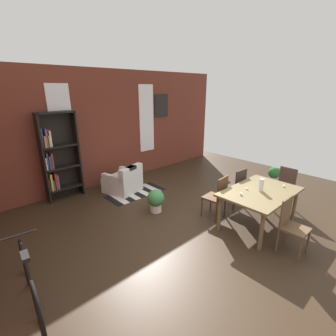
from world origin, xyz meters
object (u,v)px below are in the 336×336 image
Objects in this scene: potted_plant_by_shelf at (274,174)px; bicycle_second at (30,282)px; dining_table at (260,195)px; bookshelf_tall at (58,157)px; dining_chair_far_left at (217,196)px; dining_chair_near_left at (291,224)px; armchair_white at (124,182)px; dining_chair_far_right at (236,187)px; potted_plant_corner at (156,200)px; dining_chair_head_right at (284,187)px; vase_on_table at (261,185)px.

bicycle_second is at bearing 177.95° from potted_plant_by_shelf.
bookshelf_tall reaches higher than dining_table.
bookshelf_tall is at bearing 121.00° from dining_table.
bicycle_second is 6.40m from potted_plant_by_shelf.
bookshelf_tall is (-2.06, 3.27, 0.56)m from dining_chair_far_left.
armchair_white is (-0.68, 4.07, -0.23)m from dining_chair_near_left.
dining_chair_far_right is at bearing -61.18° from armchair_white.
potted_plant_corner is (-0.10, -1.47, 0.01)m from armchair_white.
bicycle_second is at bearing 168.45° from dining_chair_head_right.
vase_on_table is 0.16× the size of bicycle_second.
potted_plant_by_shelf is at bearing 1.07° from dining_chair_far_left.
dining_table is 2.65m from potted_plant_by_shelf.
dining_chair_head_right is 5.19m from bicycle_second.
dining_chair_near_left is 1.68m from dining_chair_far_right.
dining_chair_far_left is 1.00× the size of dining_chair_far_right.
bookshelf_tall is 3.42m from bicycle_second.
dining_chair_far_left is 0.72m from dining_chair_far_right.
dining_chair_near_left is at bearing -115.19° from vase_on_table.
dining_chair_far_left is (-0.36, 0.76, -0.17)m from dining_table.
dining_table is at bearing 64.37° from dining_chair_near_left.
bicycle_second reaches higher than dining_table.
potted_plant_corner is at bearing -59.65° from bookshelf_tall.
bookshelf_tall is at bearing 120.93° from vase_on_table.
dining_chair_head_right is 5.43m from bookshelf_tall.
bookshelf_tall is at bearing 113.27° from dining_chair_near_left.
armchair_white is (-1.05, 3.31, -0.40)m from dining_table.
dining_table is 0.85m from dining_chair_far_right.
armchair_white reaches higher than potted_plant_corner.
bicycle_second is at bearing 153.10° from dining_chair_near_left.
potted_plant_by_shelf is at bearing -15.90° from potted_plant_corner.
potted_plant_corner is at bearing 16.31° from bicycle_second.
dining_chair_far_right is 2.93m from armchair_white.
dining_chair_far_right reaches higher than armchair_white.
bookshelf_tall reaches higher than potted_plant_corner.
vase_on_table is 0.27× the size of dining_chair_head_right.
dining_chair_near_left is at bearing -80.45° from armchair_white.
dining_chair_far_left is 1.36m from potted_plant_corner.
dining_chair_near_left is 2.73m from potted_plant_corner.
vase_on_table reaches higher than armchair_white.
dining_chair_near_left is at bearing -153.90° from dining_chair_head_right.
dining_chair_near_left is 0.44× the size of bookshelf_tall.
dining_chair_near_left reaches higher than potted_plant_corner.
dining_table is 0.75× the size of bookshelf_tall.
potted_plant_by_shelf is 3.78m from potted_plant_corner.
dining_chair_far_left and dining_chair_head_right have the same top height.
dining_chair_near_left is 1.82× the size of potted_plant_corner.
dining_chair_near_left is at bearing -66.73° from bookshelf_tall.
dining_chair_far_right is at bearing -0.01° from dining_chair_far_left.
bookshelf_tall is at bearing 120.35° from potted_plant_corner.
dining_chair_far_right is (0.36, 0.76, -0.17)m from dining_table.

